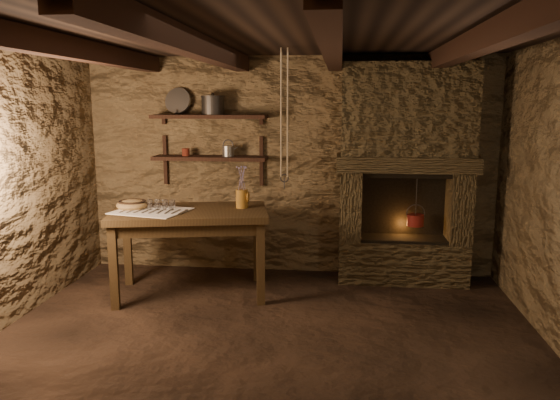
# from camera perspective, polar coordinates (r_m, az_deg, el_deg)

# --- Properties ---
(floor) EXTENTS (4.50, 4.50, 0.00)m
(floor) POSITION_cam_1_polar(r_m,az_deg,el_deg) (4.47, -1.67, -15.02)
(floor) COLOR black
(floor) RESTS_ON ground
(back_wall) EXTENTS (4.50, 0.04, 2.40)m
(back_wall) POSITION_cam_1_polar(r_m,az_deg,el_deg) (6.07, 0.91, 3.54)
(back_wall) COLOR brown
(back_wall) RESTS_ON floor
(front_wall) EXTENTS (4.50, 0.04, 2.40)m
(front_wall) POSITION_cam_1_polar(r_m,az_deg,el_deg) (2.20, -9.18, -8.64)
(front_wall) COLOR brown
(front_wall) RESTS_ON floor
(ceiling) EXTENTS (4.50, 4.00, 0.04)m
(ceiling) POSITION_cam_1_polar(r_m,az_deg,el_deg) (4.08, -1.85, 17.16)
(ceiling) COLOR black
(ceiling) RESTS_ON back_wall
(beam_far_left) EXTENTS (0.14, 3.95, 0.16)m
(beam_far_left) POSITION_cam_1_polar(r_m,az_deg,el_deg) (4.53, -21.65, 14.63)
(beam_far_left) COLOR black
(beam_far_left) RESTS_ON ceiling
(beam_mid_left) EXTENTS (0.14, 3.95, 0.16)m
(beam_mid_left) POSITION_cam_1_polar(r_m,az_deg,el_deg) (4.17, -8.93, 15.65)
(beam_mid_left) COLOR black
(beam_mid_left) RESTS_ON ceiling
(beam_mid_right) EXTENTS (0.14, 3.95, 0.16)m
(beam_mid_right) POSITION_cam_1_polar(r_m,az_deg,el_deg) (4.03, 5.50, 15.92)
(beam_mid_right) COLOR black
(beam_mid_right) RESTS_ON ceiling
(beam_far_right) EXTENTS (0.14, 3.95, 0.16)m
(beam_far_right) POSITION_cam_1_polar(r_m,az_deg,el_deg) (4.13, 20.03, 15.22)
(beam_far_right) COLOR black
(beam_far_right) RESTS_ON ceiling
(shelf_lower) EXTENTS (1.25, 0.30, 0.04)m
(shelf_lower) POSITION_cam_1_polar(r_m,az_deg,el_deg) (6.05, -7.30, 4.38)
(shelf_lower) COLOR black
(shelf_lower) RESTS_ON back_wall
(shelf_upper) EXTENTS (1.25, 0.30, 0.04)m
(shelf_upper) POSITION_cam_1_polar(r_m,az_deg,el_deg) (6.02, -7.40, 8.64)
(shelf_upper) COLOR black
(shelf_upper) RESTS_ON back_wall
(hearth) EXTENTS (1.43, 0.51, 2.30)m
(hearth) POSITION_cam_1_polar(r_m,az_deg,el_deg) (5.85, 12.98, 3.28)
(hearth) COLOR #372C1B
(hearth) RESTS_ON floor
(work_table) EXTENTS (1.65, 1.15, 0.86)m
(work_table) POSITION_cam_1_polar(r_m,az_deg,el_deg) (5.51, -9.33, -5.09)
(work_table) COLOR black
(work_table) RESTS_ON floor
(linen_cloth) EXTENTS (0.77, 0.68, 0.01)m
(linen_cloth) POSITION_cam_1_polar(r_m,az_deg,el_deg) (5.43, -13.31, -1.12)
(linen_cloth) COLOR white
(linen_cloth) RESTS_ON work_table
(pewter_cutlery_row) EXTENTS (0.59, 0.34, 0.01)m
(pewter_cutlery_row) POSITION_cam_1_polar(r_m,az_deg,el_deg) (5.41, -13.39, -1.06)
(pewter_cutlery_row) COLOR gray
(pewter_cutlery_row) RESTS_ON linen_cloth
(drinking_glasses) EXTENTS (0.21, 0.06, 0.09)m
(drinking_glasses) POSITION_cam_1_polar(r_m,az_deg,el_deg) (5.53, -12.68, -0.39)
(drinking_glasses) COLOR silver
(drinking_glasses) RESTS_ON linen_cloth
(stoneware_jug) EXTENTS (0.16, 0.16, 0.43)m
(stoneware_jug) POSITION_cam_1_polar(r_m,az_deg,el_deg) (5.44, -3.99, 1.07)
(stoneware_jug) COLOR #AD6F21
(stoneware_jug) RESTS_ON work_table
(wooden_bowl) EXTENTS (0.36, 0.36, 0.11)m
(wooden_bowl) POSITION_cam_1_polar(r_m,az_deg,el_deg) (5.60, -15.17, -0.51)
(wooden_bowl) COLOR olive
(wooden_bowl) RESTS_ON work_table
(iron_stockpot) EXTENTS (0.31, 0.31, 0.18)m
(iron_stockpot) POSITION_cam_1_polar(r_m,az_deg,el_deg) (6.01, -7.02, 9.71)
(iron_stockpot) COLOR #2A2725
(iron_stockpot) RESTS_ON shelf_upper
(tin_pan) EXTENTS (0.31, 0.17, 0.29)m
(tin_pan) POSITION_cam_1_polar(r_m,az_deg,el_deg) (6.21, -10.61, 10.14)
(tin_pan) COLOR gray
(tin_pan) RESTS_ON shelf_upper
(small_kettle) EXTENTS (0.21, 0.18, 0.18)m
(small_kettle) POSITION_cam_1_polar(r_m,az_deg,el_deg) (6.00, -5.43, 5.12)
(small_kettle) COLOR gray
(small_kettle) RESTS_ON shelf_lower
(rusty_tin) EXTENTS (0.10, 0.10, 0.08)m
(rusty_tin) POSITION_cam_1_polar(r_m,az_deg,el_deg) (6.11, -9.82, 4.95)
(rusty_tin) COLOR #5B1B12
(rusty_tin) RESTS_ON shelf_lower
(red_pot) EXTENTS (0.20, 0.18, 0.54)m
(red_pot) POSITION_cam_1_polar(r_m,az_deg,el_deg) (5.91, 13.96, -1.96)
(red_pot) COLOR maroon
(red_pot) RESTS_ON hearth
(hanging_ropes) EXTENTS (0.08, 0.08, 1.20)m
(hanging_ropes) POSITION_cam_1_polar(r_m,az_deg,el_deg) (5.08, 0.46, 9.01)
(hanging_ropes) COLOR tan
(hanging_ropes) RESTS_ON ceiling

